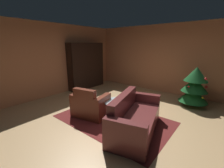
% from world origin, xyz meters
% --- Properties ---
extents(ground_plane, '(7.55, 7.55, 0.00)m').
position_xyz_m(ground_plane, '(0.00, 0.00, 0.00)').
color(ground_plane, tan).
extents(wall_back, '(6.41, 0.06, 2.71)m').
position_xyz_m(wall_back, '(0.00, 3.12, 1.36)').
color(wall_back, '#CF7F50').
rests_on(wall_back, ground).
extents(wall_left, '(0.06, 6.30, 2.71)m').
position_xyz_m(wall_left, '(-3.18, 0.00, 1.36)').
color(wall_left, '#CF7F50').
rests_on(wall_left, ground).
extents(area_rug, '(2.90, 1.86, 0.01)m').
position_xyz_m(area_rug, '(-0.06, -0.11, 0.00)').
color(area_rug, maroon).
rests_on(area_rug, ground).
extents(bookshelf_unit, '(0.38, 1.78, 2.00)m').
position_xyz_m(bookshelf_unit, '(-2.91, 1.61, 0.99)').
color(bookshelf_unit, black).
rests_on(bookshelf_unit, ground).
extents(armchair_red, '(1.05, 0.84, 0.84)m').
position_xyz_m(armchair_red, '(-0.70, -0.35, 0.30)').
color(armchair_red, brown).
rests_on(armchair_red, ground).
extents(couch_red, '(1.24, 1.94, 0.85)m').
position_xyz_m(couch_red, '(0.64, -0.24, 0.30)').
color(couch_red, maroon).
rests_on(couch_red, ground).
extents(coffee_table, '(0.70, 0.70, 0.47)m').
position_xyz_m(coffee_table, '(-0.05, 0.02, 0.43)').
color(coffee_table, black).
rests_on(coffee_table, ground).
extents(book_stack_on_table, '(0.22, 0.18, 0.11)m').
position_xyz_m(book_stack_on_table, '(0.01, 0.08, 0.53)').
color(book_stack_on_table, '#E0C854').
rests_on(book_stack_on_table, coffee_table).
extents(bottle_on_table, '(0.07, 0.07, 0.25)m').
position_xyz_m(bottle_on_table, '(0.02, 0.20, 0.57)').
color(bottle_on_table, '#23532F').
rests_on(bottle_on_table, coffee_table).
extents(decorated_tree, '(0.88, 0.88, 1.27)m').
position_xyz_m(decorated_tree, '(1.34, 2.23, 0.66)').
color(decorated_tree, brown).
rests_on(decorated_tree, ground).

